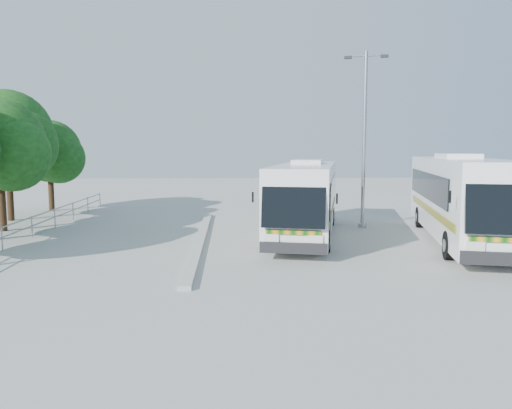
{
  "coord_description": "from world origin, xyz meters",
  "views": [
    {
      "loc": [
        -0.98,
        -19.91,
        4.03
      ],
      "look_at": [
        0.14,
        1.56,
        1.64
      ],
      "focal_mm": 35.0,
      "sensor_mm": 36.0,
      "label": 1
    }
  ],
  "objects": [
    {
      "name": "coach_main",
      "position": [
        2.57,
        3.12,
        1.83
      ],
      "size": [
        5.03,
        12.24,
        3.33
      ],
      "rotation": [
        0.0,
        0.0,
        -0.23
      ],
      "color": "silver",
      "rests_on": "ground"
    },
    {
      "name": "railing",
      "position": [
        -10.0,
        4.0,
        0.74
      ],
      "size": [
        0.06,
        22.0,
        1.0
      ],
      "color": "gray",
      "rests_on": "ground"
    },
    {
      "name": "tree_far_d",
      "position": [
        -13.31,
        8.8,
        4.82
      ],
      "size": [
        5.62,
        5.3,
        7.33
      ],
      "color": "#382314",
      "rests_on": "ground"
    },
    {
      "name": "lamppost",
      "position": [
        5.84,
        5.25,
        4.9
      ],
      "size": [
        2.14,
        0.77,
        8.88
      ],
      "rotation": [
        0.0,
        0.0,
        -0.27
      ],
      "color": "#989BA0",
      "rests_on": "ground"
    },
    {
      "name": "kerb_divider",
      "position": [
        -2.3,
        2.0,
        0.07
      ],
      "size": [
        0.4,
        16.0,
        0.15
      ],
      "primitive_type": "cube",
      "color": "#B2B2AD",
      "rests_on": "ground"
    },
    {
      "name": "ground",
      "position": [
        0.0,
        0.0,
        0.0
      ],
      "size": [
        100.0,
        100.0,
        0.0
      ],
      "primitive_type": "plane",
      "color": "#A3A39E",
      "rests_on": "ground"
    },
    {
      "name": "tree_far_e",
      "position": [
        -12.63,
        13.3,
        3.89
      ],
      "size": [
        4.54,
        4.28,
        5.92
      ],
      "color": "#382314",
      "rests_on": "ground"
    },
    {
      "name": "tree_far_c",
      "position": [
        -12.12,
        5.1,
        4.26
      ],
      "size": [
        4.97,
        4.69,
        6.49
      ],
      "color": "#382314",
      "rests_on": "ground"
    },
    {
      "name": "coach_adjacent",
      "position": [
        9.12,
        1.31,
        1.98
      ],
      "size": [
        5.57,
        13.27,
        3.62
      ],
      "rotation": [
        0.0,
        0.0,
        -0.24
      ],
      "color": "white",
      "rests_on": "ground"
    }
  ]
}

